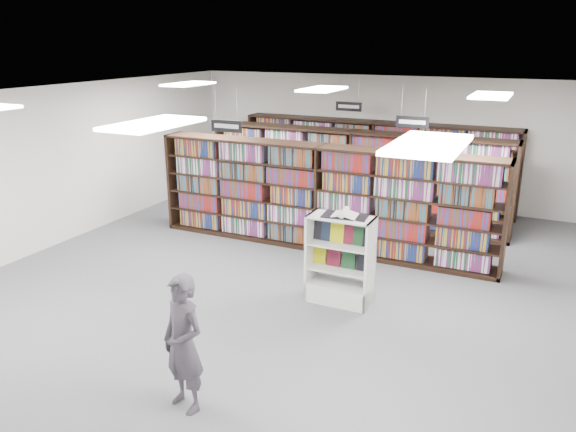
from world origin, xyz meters
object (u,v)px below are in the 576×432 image
at_px(endcap_display, 341,272).
at_px(open_book, 345,214).
at_px(shopper, 183,344).
at_px(bookshelf_row_near, 320,198).

distance_m(endcap_display, open_book, 0.98).
height_order(open_book, shopper, shopper).
bearing_deg(bookshelf_row_near, shopper, -84.15).
xyz_separation_m(endcap_display, shopper, (-0.65, -3.35, 0.32)).
bearing_deg(shopper, endcap_display, 96.39).
xyz_separation_m(bookshelf_row_near, endcap_display, (1.21, -2.11, -0.56)).
distance_m(bookshelf_row_near, endcap_display, 2.49).
relative_size(open_book, shopper, 0.45).
bearing_deg(endcap_display, bookshelf_row_near, 119.99).
distance_m(endcap_display, shopper, 3.43).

